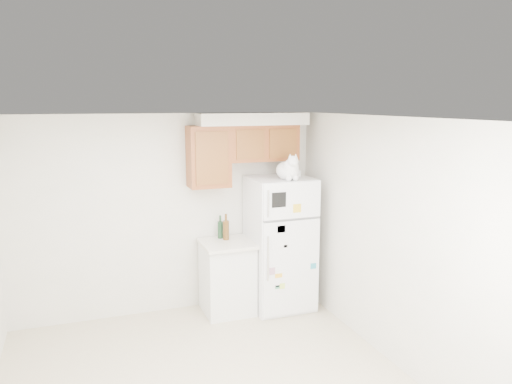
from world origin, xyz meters
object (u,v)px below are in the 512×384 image
refrigerator (280,243)px  base_counter (227,277)px  storage_box_front (293,174)px  cat (289,170)px  storage_box_back (289,172)px  bottle_amber (226,227)px  bottle_green (220,227)px

refrigerator → base_counter: refrigerator is taller
base_counter → storage_box_front: bearing=-7.0°
cat → storage_box_back: 0.37m
storage_box_back → bottle_amber: bearing=-174.7°
base_counter → bottle_green: 0.63m
refrigerator → storage_box_front: storage_box_front is taller
refrigerator → cat: (0.03, -0.18, 0.97)m
bottle_amber → bottle_green: bearing=118.2°
cat → base_counter: bearing=160.4°
refrigerator → base_counter: bearing=173.9°
base_counter → bottle_amber: (0.02, 0.09, 0.62)m
bottle_green → bottle_amber: (0.05, -0.09, 0.02)m
refrigerator → cat: 0.99m
storage_box_front → refrigerator: bearing=153.8°
storage_box_back → storage_box_front: (-0.02, -0.18, -0.01)m
refrigerator → bottle_amber: bearing=165.9°
storage_box_front → bottle_amber: (-0.83, 0.20, -0.66)m
storage_box_back → bottle_green: size_ratio=0.61×
bottle_green → cat: bearing=-30.5°
refrigerator → bottle_green: bearing=160.2°
base_counter → bottle_amber: bottle_amber is taller
refrigerator → storage_box_front: size_ratio=11.33×
storage_box_front → bottle_green: bearing=146.6°
refrigerator → base_counter: 0.79m
base_counter → bottle_amber: size_ratio=2.77×
base_counter → storage_box_front: storage_box_front is taller
storage_box_back → refrigerator: bearing=-133.3°
bottle_green → bottle_amber: bottle_amber is taller
storage_box_front → cat: bearing=-145.7°
refrigerator → bottle_green: (-0.72, 0.26, 0.22)m
refrigerator → bottle_amber: refrigerator is taller
base_counter → storage_box_back: bearing=5.0°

